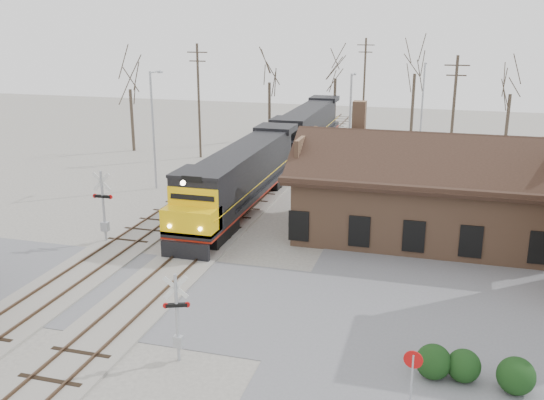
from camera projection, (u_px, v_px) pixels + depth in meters
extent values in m
plane|color=#A7A197|center=(150.00, 292.00, 29.42)|extent=(140.00, 140.00, 0.00)
cube|color=slate|center=(150.00, 292.00, 29.42)|extent=(60.00, 9.00, 0.03)
cube|color=slate|center=(538.00, 301.00, 28.41)|extent=(22.00, 26.00, 0.03)
cube|color=#A7A197|center=(246.00, 205.00, 43.25)|extent=(3.40, 90.00, 0.12)
cube|color=#473323|center=(237.00, 203.00, 43.40)|extent=(0.08, 90.00, 0.14)
cube|color=#473323|center=(256.00, 204.00, 43.03)|extent=(0.08, 90.00, 0.14)
cube|color=#A7A197|center=(188.00, 200.00, 44.42)|extent=(3.40, 90.00, 0.12)
cube|color=#473323|center=(179.00, 198.00, 44.58)|extent=(0.08, 90.00, 0.14)
cube|color=#473323|center=(197.00, 199.00, 44.20)|extent=(0.08, 90.00, 0.14)
cube|color=#875F45|center=(418.00, 204.00, 36.80)|extent=(14.00, 8.00, 4.00)
cube|color=black|center=(421.00, 170.00, 36.20)|extent=(15.20, 9.20, 0.30)
cube|color=black|center=(420.00, 162.00, 33.80)|extent=(15.00, 4.71, 2.66)
cube|color=black|center=(423.00, 146.00, 38.04)|extent=(15.00, 4.71, 2.66)
cube|color=#875F45|center=(359.00, 119.00, 37.87)|extent=(0.80, 0.80, 2.20)
cube|color=black|center=(209.00, 230.00, 36.50)|extent=(2.50, 4.01, 1.00)
cube|color=black|center=(269.00, 179.00, 48.52)|extent=(2.50, 4.01, 1.00)
cube|color=black|center=(243.00, 190.00, 42.28)|extent=(3.00, 20.03, 0.35)
cube|color=#99190B|center=(243.00, 193.00, 42.35)|extent=(3.02, 20.03, 0.12)
cube|color=black|center=(249.00, 164.00, 43.00)|extent=(2.60, 14.52, 2.80)
cube|color=black|center=(202.00, 197.00, 35.00)|extent=(3.00, 2.80, 2.80)
cube|color=yellow|center=(191.00, 220.00, 33.67)|extent=(3.00, 1.80, 1.40)
cube|color=black|center=(185.00, 251.00, 33.18)|extent=(2.80, 0.25, 1.00)
cylinder|color=#FFF2CC|center=(183.00, 183.00, 32.16)|extent=(0.28, 0.10, 0.28)
cube|color=black|center=(292.00, 159.00, 55.45)|extent=(2.50, 4.01, 1.00)
cube|color=black|center=(320.00, 134.00, 67.46)|extent=(2.50, 4.01, 1.00)
cube|color=black|center=(307.00, 138.00, 61.23)|extent=(3.00, 20.03, 0.35)
cube|color=#99190B|center=(307.00, 140.00, 61.29)|extent=(3.02, 20.03, 0.12)
cube|color=black|center=(310.00, 121.00, 61.94)|extent=(2.60, 14.52, 2.80)
cube|color=black|center=(289.00, 135.00, 53.95)|extent=(3.00, 2.80, 2.80)
cube|color=black|center=(285.00, 148.00, 52.62)|extent=(3.00, 1.80, 1.40)
cube|color=black|center=(282.00, 168.00, 52.12)|extent=(2.80, 0.25, 1.00)
cylinder|color=#A5A8AD|center=(177.00, 318.00, 23.01)|extent=(0.13, 0.13, 3.62)
cube|color=silver|center=(176.00, 288.00, 22.65)|extent=(0.90, 0.38, 0.95)
cube|color=silver|center=(176.00, 288.00, 22.65)|extent=(0.90, 0.38, 0.95)
cube|color=black|center=(176.00, 305.00, 22.86)|extent=(0.81, 0.44, 0.14)
cylinder|color=#B20C0C|center=(166.00, 306.00, 22.82)|extent=(0.23, 0.15, 0.22)
cylinder|color=#B20C0C|center=(187.00, 305.00, 22.90)|extent=(0.23, 0.15, 0.22)
cube|color=#A5A8AD|center=(178.00, 341.00, 23.29)|extent=(0.36, 0.27, 0.45)
cylinder|color=#A5A8AD|center=(104.00, 207.00, 35.50)|extent=(0.15, 0.15, 4.37)
cube|color=silver|center=(101.00, 182.00, 35.07)|extent=(1.14, 0.10, 1.14)
cube|color=silver|center=(101.00, 182.00, 35.07)|extent=(1.14, 0.10, 1.14)
cube|color=black|center=(103.00, 196.00, 35.31)|extent=(0.99, 0.20, 0.16)
cylinder|color=#B20C0C|center=(110.00, 197.00, 35.21)|extent=(0.27, 0.09, 0.26)
cylinder|color=#B20C0C|center=(95.00, 196.00, 35.42)|extent=(0.27, 0.09, 0.26)
cube|color=#A5A8AD|center=(105.00, 227.00, 35.84)|extent=(0.44, 0.33, 0.55)
cylinder|color=#A5A8AD|center=(412.00, 382.00, 20.33)|extent=(0.07, 0.07, 2.05)
cylinder|color=#B20C0C|center=(413.00, 360.00, 20.09)|extent=(0.65, 0.11, 0.65)
sphere|color=black|center=(433.00, 362.00, 22.20)|extent=(1.31, 1.31, 1.31)
sphere|color=black|center=(464.00, 366.00, 22.01)|extent=(1.23, 1.23, 1.23)
sphere|color=black|center=(516.00, 376.00, 21.28)|extent=(1.35, 1.35, 1.35)
cylinder|color=#A5A8AD|center=(153.00, 131.00, 46.48)|extent=(0.18, 0.18, 9.07)
cylinder|color=#A5A8AD|center=(155.00, 72.00, 46.06)|extent=(0.12, 1.80, 0.12)
cube|color=#A5A8AD|center=(160.00, 72.00, 46.82)|extent=(0.25, 0.50, 0.12)
cylinder|color=#A5A8AD|center=(350.00, 127.00, 49.75)|extent=(0.18, 0.18, 8.64)
cylinder|color=#A5A8AD|center=(353.00, 74.00, 49.39)|extent=(0.12, 1.80, 0.12)
cube|color=#A5A8AD|center=(355.00, 74.00, 50.15)|extent=(0.25, 0.50, 0.12)
cylinder|color=#A5A8AD|center=(422.00, 108.00, 59.90)|extent=(0.18, 0.18, 8.81)
cylinder|color=#A5A8AD|center=(425.00, 63.00, 59.52)|extent=(0.12, 1.80, 0.12)
cube|color=#A5A8AD|center=(426.00, 64.00, 60.28)|extent=(0.25, 0.50, 0.12)
cylinder|color=#382D23|center=(199.00, 102.00, 57.23)|extent=(0.24, 0.24, 10.72)
cube|color=#382D23|center=(197.00, 52.00, 55.94)|extent=(2.00, 0.10, 0.10)
cube|color=#382D23|center=(197.00, 61.00, 56.16)|extent=(1.60, 0.10, 0.10)
cylinder|color=#382D23|center=(364.00, 86.00, 71.05)|extent=(0.24, 0.24, 10.85)
cube|color=#382D23|center=(366.00, 45.00, 69.74)|extent=(2.00, 0.10, 0.10)
cube|color=#382D23|center=(366.00, 52.00, 69.96)|extent=(1.60, 0.10, 0.10)
cylinder|color=#382D23|center=(453.00, 118.00, 49.99)|extent=(0.24, 0.24, 10.05)
cube|color=#382D23|center=(457.00, 65.00, 48.79)|extent=(2.00, 0.10, 0.10)
cube|color=#382D23|center=(456.00, 75.00, 49.02)|extent=(1.60, 0.10, 0.10)
cylinder|color=#382D23|center=(132.00, 120.00, 60.90)|extent=(0.32, 0.32, 6.19)
cylinder|color=#382D23|center=(269.00, 111.00, 66.54)|extent=(0.32, 0.32, 6.30)
cylinder|color=#382D23|center=(335.00, 106.00, 70.47)|extent=(0.32, 0.32, 6.36)
cylinder|color=#382D23|center=(412.00, 109.00, 64.68)|extent=(0.32, 0.32, 7.37)
cylinder|color=#382D23|center=(507.00, 125.00, 58.71)|extent=(0.32, 0.32, 5.98)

